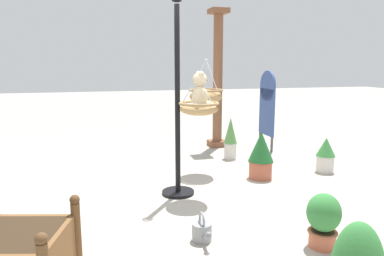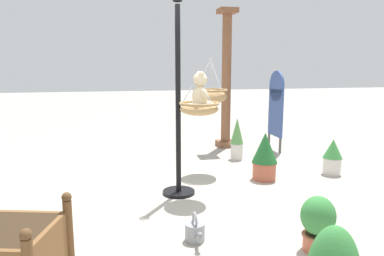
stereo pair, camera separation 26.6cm
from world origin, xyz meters
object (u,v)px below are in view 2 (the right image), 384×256
(greenhouse_pillar_left, at_px, (226,82))
(potted_plant_flowering_red, at_px, (237,138))
(potted_plant_fern_front, at_px, (265,156))
(wooden_planter_box, at_px, (9,252))
(teddy_bear, at_px, (201,92))
(hanging_basket_left_high, at_px, (210,96))
(watering_can, at_px, (195,231))
(display_sign_board, at_px, (276,104))
(potted_plant_small_succulent, at_px, (333,156))
(hanging_basket_with_teddy, at_px, (199,108))
(display_pole_central, at_px, (178,136))
(potted_plant_bushy_green, at_px, (318,222))

(greenhouse_pillar_left, distance_m, potted_plant_flowering_red, 1.46)
(potted_plant_fern_front, bearing_deg, wooden_planter_box, -56.55)
(greenhouse_pillar_left, distance_m, wooden_planter_box, 5.50)
(teddy_bear, distance_m, potted_plant_fern_front, 1.59)
(teddy_bear, height_order, wooden_planter_box, teddy_bear)
(hanging_basket_left_high, height_order, watering_can, hanging_basket_left_high)
(greenhouse_pillar_left, bearing_deg, potted_plant_fern_front, -2.37)
(teddy_bear, xyz_separation_m, display_sign_board, (-2.28, 2.11, -0.44))
(potted_plant_small_succulent, bearing_deg, display_sign_board, -174.19)
(hanging_basket_left_high, height_order, potted_plant_small_succulent, hanging_basket_left_high)
(potted_plant_flowering_red, distance_m, watering_can, 3.28)
(potted_plant_fern_front, bearing_deg, potted_plant_flowering_red, -179.15)
(hanging_basket_with_teddy, relative_size, potted_plant_flowering_red, 0.67)
(wooden_planter_box, bearing_deg, potted_plant_flowering_red, 136.88)
(potted_plant_flowering_red, relative_size, potted_plant_small_succulent, 1.36)
(display_sign_board, bearing_deg, teddy_bear, -42.87)
(display_pole_central, xyz_separation_m, wooden_planter_box, (1.71, -1.69, -0.55))
(hanging_basket_with_teddy, bearing_deg, wooden_planter_box, -51.29)
(potted_plant_small_succulent, distance_m, watering_can, 3.16)
(potted_plant_bushy_green, bearing_deg, teddy_bear, -155.77)
(potted_plant_fern_front, distance_m, display_sign_board, 2.14)
(potted_plant_flowering_red, bearing_deg, wooden_planter_box, -43.12)
(wooden_planter_box, relative_size, potted_plant_flowering_red, 1.23)
(potted_plant_bushy_green, relative_size, watering_can, 1.54)
(greenhouse_pillar_left, distance_m, potted_plant_fern_front, 2.52)
(hanging_basket_left_high, xyz_separation_m, wooden_planter_box, (2.62, -2.37, -1.01))
(hanging_basket_with_teddy, xyz_separation_m, wooden_planter_box, (1.56, -1.94, -0.94))
(wooden_planter_box, bearing_deg, greenhouse_pillar_left, 143.82)
(display_sign_board, xyz_separation_m, watering_can, (3.49, -2.46, -0.86))
(display_pole_central, distance_m, potted_plant_flowering_red, 2.12)
(hanging_basket_with_teddy, distance_m, wooden_planter_box, 2.66)
(teddy_bear, relative_size, potted_plant_small_succulent, 0.82)
(teddy_bear, height_order, potted_plant_small_succulent, teddy_bear)
(potted_plant_small_succulent, bearing_deg, wooden_planter_box, -64.14)
(greenhouse_pillar_left, xyz_separation_m, potted_plant_fern_front, (2.31, -0.10, -1.01))
(hanging_basket_with_teddy, bearing_deg, greenhouse_pillar_left, 156.10)
(display_pole_central, bearing_deg, potted_plant_bushy_green, 29.45)
(wooden_planter_box, bearing_deg, hanging_basket_with_teddy, 128.71)
(potted_plant_small_succulent, relative_size, watering_can, 1.64)
(hanging_basket_with_teddy, relative_size, potted_plant_fern_front, 0.71)
(display_pole_central, distance_m, potted_plant_bushy_green, 2.12)
(potted_plant_fern_front, distance_m, potted_plant_bushy_green, 2.16)
(hanging_basket_left_high, distance_m, wooden_planter_box, 3.67)
(display_pole_central, xyz_separation_m, greenhouse_pillar_left, (-2.64, 1.48, 0.58))
(hanging_basket_with_teddy, height_order, teddy_bear, teddy_bear)
(hanging_basket_with_teddy, height_order, greenhouse_pillar_left, greenhouse_pillar_left)
(greenhouse_pillar_left, xyz_separation_m, wooden_planter_box, (4.34, -3.18, -1.13))
(potted_plant_fern_front, bearing_deg, potted_plant_bushy_green, -10.10)
(wooden_planter_box, relative_size, display_sign_board, 0.59)
(display_pole_central, distance_m, display_sign_board, 3.20)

